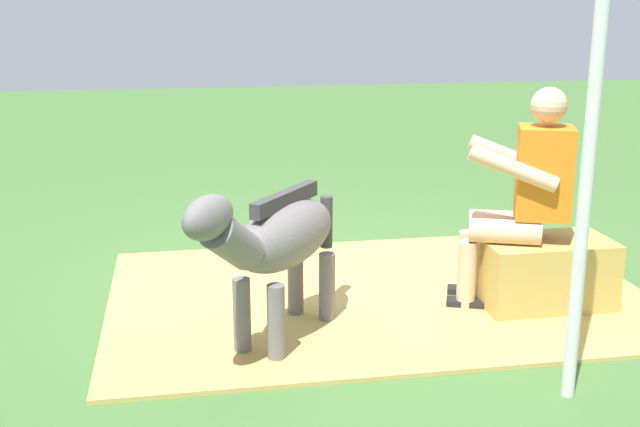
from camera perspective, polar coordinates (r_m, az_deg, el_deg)
ground_plane at (r=4.97m, az=0.99°, el=-5.57°), size 24.00×24.00×0.00m
hay_patch at (r=4.88m, az=4.21°, el=-5.88°), size 3.23×2.15×0.02m
hay_bale at (r=4.83m, az=15.84°, el=-4.19°), size 0.75×0.44×0.42m
person_seated at (r=4.66m, az=14.38°, el=1.58°), size 0.72×0.56×1.30m
pony_standing at (r=4.04m, az=-3.11°, el=-1.93°), size 0.96×1.15×0.94m
tent_pole_left at (r=3.54m, az=18.84°, el=4.61°), size 0.06×0.06×2.32m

